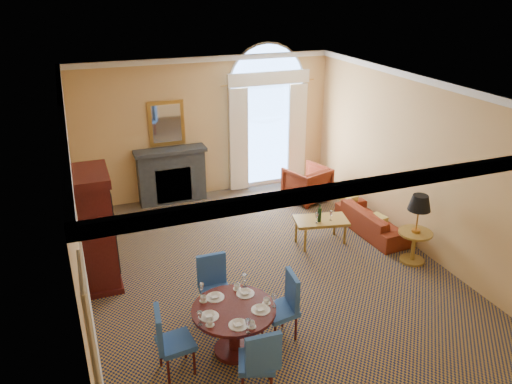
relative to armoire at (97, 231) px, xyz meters
name	(u,v)px	position (x,y,z in m)	size (l,w,h in m)	color
ground	(266,270)	(2.72, -0.66, -0.96)	(7.50, 7.50, 0.00)	#121939
room_envelope	(251,123)	(2.69, 0.01, 1.55)	(6.04, 7.52, 3.45)	tan
armoire	(97,231)	(0.00, 0.00, 0.00)	(0.57, 1.02, 2.00)	#380E0C
dining_table	(234,319)	(1.54, -2.45, -0.42)	(1.14, 1.14, 0.91)	#380E0C
dining_chair_north	(214,283)	(1.52, -1.55, -0.40)	(0.46, 0.47, 0.99)	#264F97
dining_chair_south	(260,359)	(1.57, -3.31, -0.40)	(0.56, 0.56, 0.99)	#264F97
dining_chair_east	(286,302)	(2.32, -2.38, -0.40)	(0.51, 0.51, 0.99)	#264F97
dining_chair_west	(168,338)	(0.62, -2.54, -0.40)	(0.50, 0.49, 0.99)	#264F97
sofa	(373,221)	(5.27, -0.09, -0.71)	(1.77, 0.69, 0.52)	maroon
armchair	(307,184)	(4.72, 1.83, -0.56)	(0.86, 0.89, 0.81)	maroon
coffee_table	(321,221)	(4.07, -0.12, -0.50)	(1.10, 0.76, 0.86)	olive
side_table	(417,220)	(5.32, -1.32, -0.13)	(0.60, 0.60, 1.28)	olive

